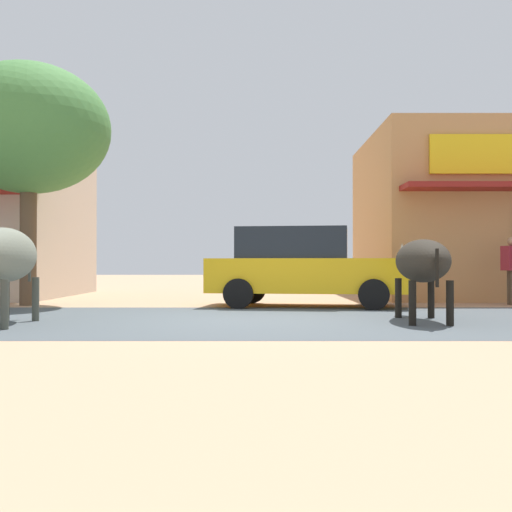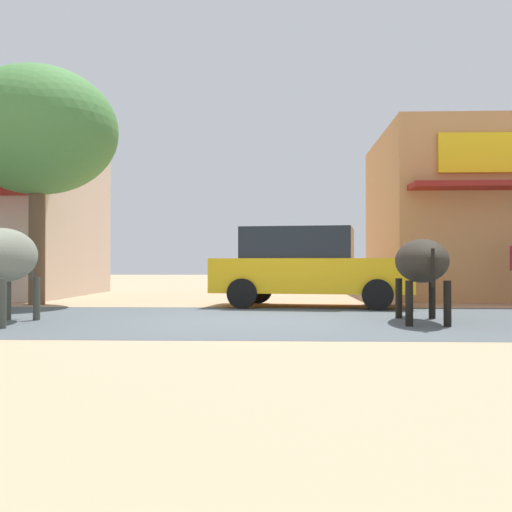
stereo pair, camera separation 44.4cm
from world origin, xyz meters
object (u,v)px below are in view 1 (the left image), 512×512
(parked_hatchback_car, at_px, (304,266))
(pedestrian_by_shop, at_px, (512,265))
(cow_near_brown, at_px, (4,256))
(roadside_tree, at_px, (29,130))
(cow_far_dark, at_px, (422,262))

(parked_hatchback_car, height_order, pedestrian_by_shop, parked_hatchback_car)
(cow_near_brown, bearing_deg, roadside_tree, 105.34)
(parked_hatchback_car, bearing_deg, cow_far_dark, -65.59)
(parked_hatchback_car, height_order, cow_near_brown, parked_hatchback_car)
(roadside_tree, relative_size, cow_near_brown, 1.98)
(cow_near_brown, xyz_separation_m, cow_far_dark, (6.22, 0.68, -0.08))
(pedestrian_by_shop, bearing_deg, cow_near_brown, -153.44)
(cow_far_dark, bearing_deg, roadside_tree, 153.08)
(cow_near_brown, distance_m, pedestrian_by_shop, 10.27)
(roadside_tree, relative_size, parked_hatchback_car, 1.21)
(roadside_tree, distance_m, cow_near_brown, 5.38)
(roadside_tree, relative_size, cow_far_dark, 1.93)
(pedestrian_by_shop, bearing_deg, parked_hatchback_car, -174.43)
(cow_near_brown, relative_size, cow_far_dark, 0.97)
(roadside_tree, xyz_separation_m, parked_hatchback_car, (5.87, -0.31, -2.92))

